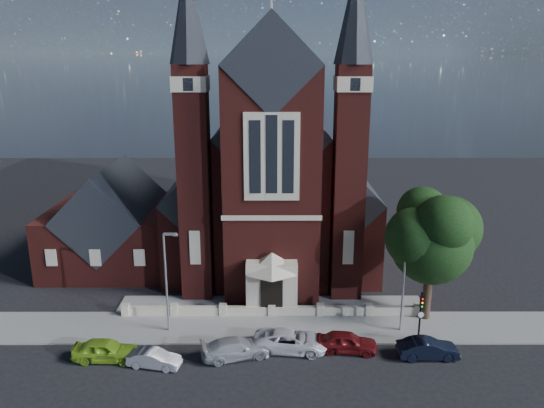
{
  "coord_description": "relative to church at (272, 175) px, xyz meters",
  "views": [
    {
      "loc": [
        -0.03,
        -32.93,
        20.82
      ],
      "look_at": [
        0.03,
        12.0,
        8.03
      ],
      "focal_mm": 35.0,
      "sensor_mm": 36.0,
      "label": 1
    }
  ],
  "objects": [
    {
      "name": "car_lime_van",
      "position": [
        -11.71,
        -22.9,
        -7.42
      ],
      "size": [
        4.55,
        1.9,
        1.54
      ],
      "primitive_type": "imported",
      "rotation": [
        0.0,
        0.0,
        1.55
      ],
      "color": "#7FB123",
      "rests_on": "ground"
    },
    {
      "name": "traffic_signal",
      "position": [
        11.0,
        -20.52,
        -5.6
      ],
      "size": [
        0.28,
        0.42,
        4.0
      ],
      "color": "black",
      "rests_on": "ground"
    },
    {
      "name": "ground",
      "position": [
        0.0,
        -7.94,
        -8.19
      ],
      "size": [
        120.0,
        120.0,
        0.0
      ],
      "primitive_type": "plane",
      "color": "black",
      "rests_on": "ground"
    },
    {
      "name": "car_dark_red",
      "position": [
        5.42,
        -21.81,
        -7.44
      ],
      "size": [
        4.56,
        2.27,
        1.49
      ],
      "primitive_type": "imported",
      "rotation": [
        0.0,
        0.0,
        1.45
      ],
      "color": "maroon",
      "rests_on": "ground"
    },
    {
      "name": "car_silver_b",
      "position": [
        -2.55,
        -22.58,
        -7.48
      ],
      "size": [
        5.25,
        3.21,
        1.42
      ],
      "primitive_type": "imported",
      "rotation": [
        0.0,
        0.0,
        1.84
      ],
      "color": "#999CA0",
      "rests_on": "ground"
    },
    {
      "name": "car_navy",
      "position": [
        11.05,
        -22.66,
        -7.48
      ],
      "size": [
        4.32,
        1.57,
        1.42
      ],
      "primitive_type": "imported",
      "rotation": [
        0.0,
        0.0,
        1.59
      ],
      "color": "black",
      "rests_on": "ground"
    },
    {
      "name": "forecourt_paving",
      "position": [
        0.0,
        -14.44,
        -8.19
      ],
      "size": [
        26.0,
        3.0,
        0.14
      ],
      "primitive_type": "cube",
      "color": "gray",
      "rests_on": "ground"
    },
    {
      "name": "car_white_suv",
      "position": [
        1.39,
        -21.63,
        -7.44
      ],
      "size": [
        5.62,
        3.04,
        1.5
      ],
      "primitive_type": "imported",
      "rotation": [
        0.0,
        0.0,
        1.47
      ],
      "color": "white",
      "rests_on": "ground"
    },
    {
      "name": "church",
      "position": [
        0.0,
        0.0,
        0.0
      ],
      "size": [
        20.01,
        34.9,
        29.2
      ],
      "color": "#511915",
      "rests_on": "ground"
    },
    {
      "name": "parish_hall",
      "position": [
        -16.0,
        -4.94,
        -4.17
      ],
      "size": [
        12.0,
        12.2,
        10.24
      ],
      "color": "#511915",
      "rests_on": "ground"
    },
    {
      "name": "forecourt_wall",
      "position": [
        0.0,
        -16.44,
        -8.19
      ],
      "size": [
        24.0,
        0.4,
        0.9
      ],
      "primitive_type": "cube",
      "color": "#BFB098",
      "rests_on": "ground"
    },
    {
      "name": "street_lamp_right",
      "position": [
        10.09,
        -18.94,
        -3.59
      ],
      "size": [
        1.16,
        0.22,
        8.09
      ],
      "color": "gray",
      "rests_on": "ground"
    },
    {
      "name": "pavement_strip",
      "position": [
        0.0,
        -18.44,
        -8.19
      ],
      "size": [
        60.0,
        5.0,
        0.12
      ],
      "primitive_type": "cube",
      "color": "gray",
      "rests_on": "ground"
    },
    {
      "name": "car_silver_a",
      "position": [
        -8.09,
        -23.76,
        -7.58
      ],
      "size": [
        3.87,
        1.95,
        1.22
      ],
      "primitive_type": "imported",
      "rotation": [
        0.0,
        0.0,
        1.38
      ],
      "color": "#9A9BA1",
      "rests_on": "ground"
    },
    {
      "name": "street_tree",
      "position": [
        12.6,
        -17.23,
        -1.23
      ],
      "size": [
        6.4,
        6.6,
        10.7
      ],
      "color": "black",
      "rests_on": "ground"
    },
    {
      "name": "street_lamp_left",
      "position": [
        -7.91,
        -18.94,
        -3.59
      ],
      "size": [
        1.16,
        0.22,
        8.09
      ],
      "color": "gray",
      "rests_on": "ground"
    }
  ]
}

